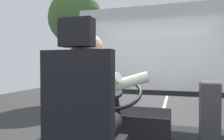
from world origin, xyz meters
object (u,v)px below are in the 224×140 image
Objects in this scene: steering_console at (124,125)px; fare_box at (210,114)px; driver_seat at (84,129)px; bus_driver at (90,101)px.

fare_box is at bearing 11.56° from steering_console.
fare_box is (0.99, 0.20, 0.16)m from steering_console.
fare_box is at bearing 54.35° from driver_seat.
fare_box is (0.99, 1.38, -0.14)m from driver_seat.
steering_console is at bearing 90.00° from bus_driver.
driver_seat is at bearing -90.00° from bus_driver.
bus_driver is at bearing 90.00° from driver_seat.
driver_seat reaches higher than steering_console.
fare_box is (0.99, 1.27, -0.32)m from bus_driver.
bus_driver is 1.17m from steering_console.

